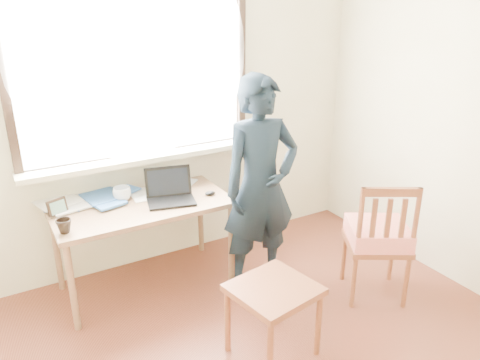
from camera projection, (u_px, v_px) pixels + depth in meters
room_shell at (304, 104)px, 2.03m from camera, size 3.52×4.02×2.61m
desk at (142, 213)px, 3.41m from camera, size 1.27×0.63×0.68m
laptop at (170, 193)px, 3.43m from camera, size 0.39×0.35×0.23m
mug_white at (122, 194)px, 3.42m from camera, size 0.17×0.17×0.10m
mug_dark at (64, 226)px, 2.95m from camera, size 0.12×0.12×0.09m
mouse at (210, 193)px, 3.53m from camera, size 0.08×0.06×0.03m
desk_clutter at (90, 200)px, 3.39m from camera, size 0.91×0.52×0.04m
book_a at (77, 202)px, 3.39m from camera, size 0.30×0.33×0.03m
book_b at (173, 183)px, 3.75m from camera, size 0.29×0.28×0.02m
picture_frame at (57, 208)px, 3.18m from camera, size 0.14×0.07×0.11m
work_chair at (273, 297)px, 2.79m from camera, size 0.53×0.52×0.48m
side_chair at (378, 236)px, 3.34m from camera, size 0.58×0.57×0.92m
person at (261, 187)px, 3.36m from camera, size 0.61×0.42×1.61m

